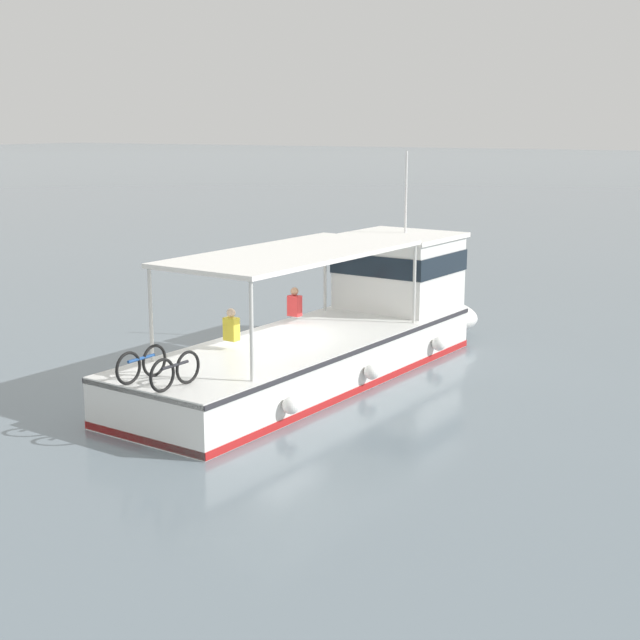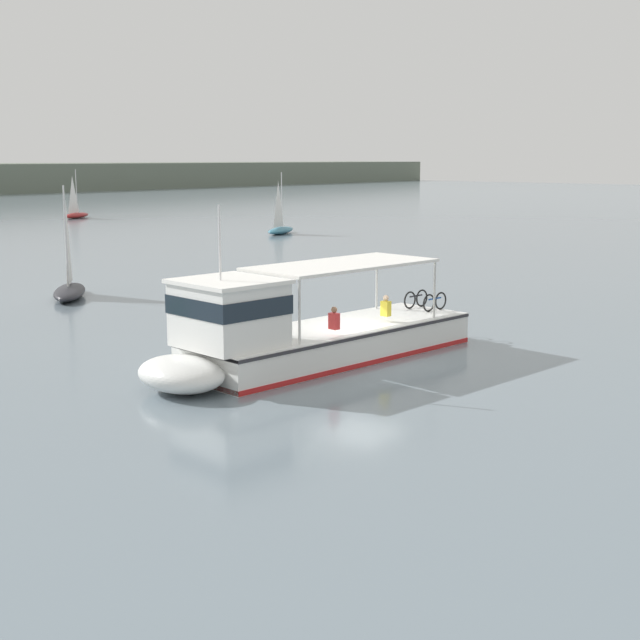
% 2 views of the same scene
% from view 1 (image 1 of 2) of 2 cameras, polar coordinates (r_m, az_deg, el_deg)
% --- Properties ---
extents(ground_plane, '(400.00, 400.00, 0.00)m').
position_cam_1_polar(ground_plane, '(22.19, -3.47, -3.71)').
color(ground_plane, slate).
extents(ferry_main, '(13.01, 4.39, 5.32)m').
position_cam_1_polar(ferry_main, '(23.03, 1.45, -0.50)').
color(ferry_main, white).
rests_on(ferry_main, ground).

